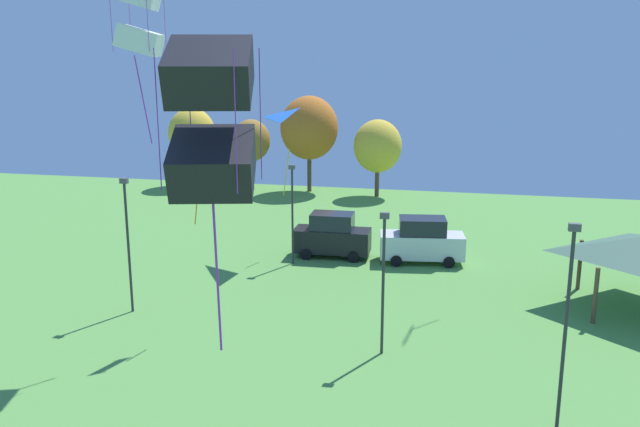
# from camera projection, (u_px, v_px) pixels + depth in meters

# --- Properties ---
(kite_flying_1) EXTENTS (2.06, 1.93, 6.34)m
(kite_flying_1) POSITION_uv_depth(u_px,v_px,m) (138.00, 17.00, 25.86)
(kite_flying_1) COLOR white
(kite_flying_3) EXTENTS (0.85, 1.82, 3.98)m
(kite_flying_3) POSITION_uv_depth(u_px,v_px,m) (195.00, 157.00, 27.87)
(kite_flying_3) COLOR blue
(kite_flying_6) EXTENTS (3.00, 3.28, 4.49)m
(kite_flying_6) POSITION_uv_depth(u_px,v_px,m) (300.00, 126.00, 39.20)
(kite_flying_6) COLOR blue
(kite_flying_7) EXTENTS (2.00, 2.16, 6.59)m
(kite_flying_7) POSITION_uv_depth(u_px,v_px,m) (211.00, 118.00, 13.16)
(kite_flying_7) COLOR black
(parked_car_leftmost) EXTENTS (4.50, 2.07, 2.64)m
(parked_car_leftmost) POSITION_uv_depth(u_px,v_px,m) (332.00, 236.00, 39.77)
(parked_car_leftmost) COLOR black
(parked_car_leftmost) RESTS_ON ground
(parked_car_second_from_left) EXTENTS (4.96, 2.56, 2.62)m
(parked_car_second_from_left) POSITION_uv_depth(u_px,v_px,m) (422.00, 241.00, 38.71)
(parked_car_second_from_left) COLOR silver
(parked_car_second_from_left) RESTS_ON ground
(light_post_0) EXTENTS (0.36, 0.20, 5.82)m
(light_post_0) POSITION_uv_depth(u_px,v_px,m) (383.00, 275.00, 26.45)
(light_post_0) COLOR #2D2D33
(light_post_0) RESTS_ON ground
(light_post_1) EXTENTS (0.36, 0.20, 6.33)m
(light_post_1) POSITION_uv_depth(u_px,v_px,m) (128.00, 238.00, 30.79)
(light_post_1) COLOR #2D2D33
(light_post_1) RESTS_ON ground
(light_post_2) EXTENTS (0.36, 0.20, 5.72)m
(light_post_2) POSITION_uv_depth(u_px,v_px,m) (292.00, 208.00, 38.00)
(light_post_2) COLOR #2D2D33
(light_post_2) RESTS_ON ground
(light_post_3) EXTENTS (0.36, 0.20, 6.81)m
(light_post_3) POSITION_uv_depth(u_px,v_px,m) (567.00, 317.00, 20.96)
(light_post_3) COLOR #2D2D33
(light_post_3) RESTS_ON ground
(treeline_tree_0) EXTENTS (4.15, 4.15, 7.01)m
(treeline_tree_0) POSITION_uv_depth(u_px,v_px,m) (192.00, 134.00, 60.17)
(treeline_tree_0) COLOR brown
(treeline_tree_0) RESTS_ON ground
(treeline_tree_1) EXTENTS (3.31, 3.31, 6.17)m
(treeline_tree_1) POSITION_uv_depth(u_px,v_px,m) (251.00, 141.00, 58.48)
(treeline_tree_1) COLOR brown
(treeline_tree_1) RESTS_ON ground
(treeline_tree_2) EXTENTS (4.93, 4.93, 8.22)m
(treeline_tree_2) POSITION_uv_depth(u_px,v_px,m) (309.00, 128.00, 57.55)
(treeline_tree_2) COLOR brown
(treeline_tree_2) RESTS_ON ground
(treeline_tree_3) EXTENTS (3.98, 3.98, 6.43)m
(treeline_tree_3) POSITION_uv_depth(u_px,v_px,m) (378.00, 146.00, 55.77)
(treeline_tree_3) COLOR brown
(treeline_tree_3) RESTS_ON ground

